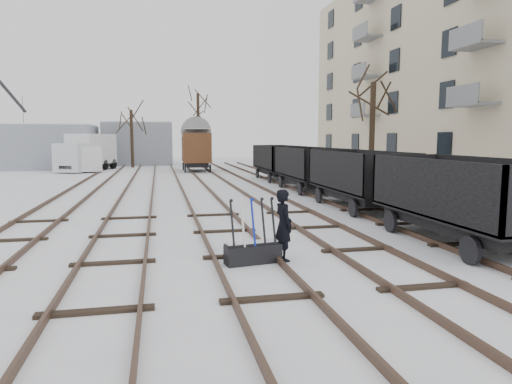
% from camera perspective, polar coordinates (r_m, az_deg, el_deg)
% --- Properties ---
extents(ground, '(120.00, 120.00, 0.00)m').
position_cam_1_polar(ground, '(11.17, -1.74, -8.13)').
color(ground, white).
rests_on(ground, ground).
extents(tracks, '(13.90, 52.00, 0.16)m').
position_cam_1_polar(tracks, '(24.53, -7.48, 0.21)').
color(tracks, black).
rests_on(tracks, ground).
extents(shed_left, '(10.00, 8.00, 4.10)m').
position_cam_1_polar(shed_left, '(47.92, -25.53, 5.18)').
color(shed_left, '#8B919C').
rests_on(shed_left, ground).
extents(shed_right, '(7.00, 6.00, 4.50)m').
position_cam_1_polar(shed_right, '(50.66, -14.49, 5.91)').
color(shed_right, '#8B919C').
rests_on(shed_right, ground).
extents(ground_frame, '(1.35, 0.62, 1.49)m').
position_cam_1_polar(ground_frame, '(10.56, -0.38, -7.41)').
color(ground_frame, black).
rests_on(ground_frame, ground).
extents(worker, '(0.51, 0.68, 1.69)m').
position_cam_1_polar(worker, '(10.71, 3.45, -4.15)').
color(worker, black).
rests_on(worker, ground).
extents(freight_wagon_a, '(2.29, 5.72, 2.34)m').
position_cam_1_polar(freight_wagon_a, '(13.47, 24.18, -2.26)').
color(freight_wagon_a, black).
rests_on(freight_wagon_a, ground).
extents(freight_wagon_b, '(2.29, 5.72, 2.34)m').
position_cam_1_polar(freight_wagon_b, '(18.96, 12.72, 0.65)').
color(freight_wagon_b, black).
rests_on(freight_wagon_b, ground).
extents(freight_wagon_c, '(2.29, 5.72, 2.34)m').
position_cam_1_polar(freight_wagon_c, '(24.89, 6.55, 2.21)').
color(freight_wagon_c, black).
rests_on(freight_wagon_c, ground).
extents(freight_wagon_d, '(2.29, 5.72, 2.34)m').
position_cam_1_polar(freight_wagon_d, '(31.00, 2.78, 3.15)').
color(freight_wagon_d, black).
rests_on(freight_wagon_d, ground).
extents(box_van_wagon, '(2.56, 4.75, 3.60)m').
position_cam_1_polar(box_van_wagon, '(39.58, -7.52, 5.64)').
color(box_van_wagon, black).
rests_on(box_van_wagon, ground).
extents(lorry, '(3.91, 7.33, 3.18)m').
position_cam_1_polar(lorry, '(42.19, -20.31, 4.73)').
color(lorry, black).
rests_on(lorry, ground).
extents(panel_van, '(2.68, 5.00, 2.10)m').
position_cam_1_polar(panel_van, '(41.56, -20.18, 3.96)').
color(panel_van, silver).
rests_on(panel_van, ground).
extents(tree_near, '(0.30, 0.30, 5.81)m').
position_cam_1_polar(tree_near, '(25.50, 14.28, 6.68)').
color(tree_near, black).
rests_on(tree_near, ground).
extents(tree_far_left, '(0.30, 0.30, 5.50)m').
position_cam_1_polar(tree_far_left, '(45.50, -15.26, 6.43)').
color(tree_far_left, black).
rests_on(tree_far_left, ground).
extents(tree_far_right, '(0.30, 0.30, 7.43)m').
position_cam_1_polar(tree_far_right, '(48.42, -7.22, 7.78)').
color(tree_far_right, black).
rests_on(tree_far_right, ground).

